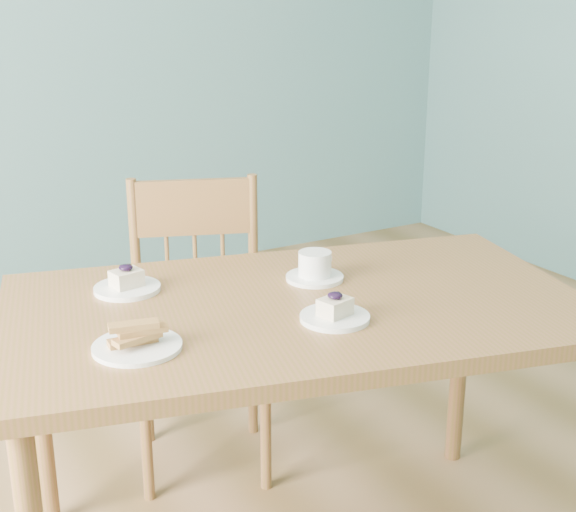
{
  "coord_description": "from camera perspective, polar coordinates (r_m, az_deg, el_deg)",
  "views": [
    {
      "loc": [
        -0.81,
        -1.45,
        1.45
      ],
      "look_at": [
        0.11,
        0.14,
        0.84
      ],
      "focal_mm": 50.0,
      "sensor_mm": 36.0,
      "label": 1
    }
  ],
  "objects": [
    {
      "name": "cheesecake_plate_far",
      "position": [
        2.03,
        -11.38,
        -1.97
      ],
      "size": [
        0.16,
        0.16,
        0.07
      ],
      "rotation": [
        0.0,
        0.0,
        0.19
      ],
      "color": "white",
      "rests_on": "dining_table"
    },
    {
      "name": "dining_chair",
      "position": [
        2.51,
        -6.31,
        -4.93
      ],
      "size": [
        0.53,
        0.52,
        0.91
      ],
      "rotation": [
        0.0,
        0.0,
        -0.37
      ],
      "color": "brown",
      "rests_on": "ground"
    },
    {
      "name": "coffee_cup",
      "position": [
        2.07,
        1.94,
        -0.84
      ],
      "size": [
        0.15,
        0.15,
        0.07
      ],
      "rotation": [
        0.0,
        0.0,
        0.3
      ],
      "color": "white",
      "rests_on": "dining_table"
    },
    {
      "name": "cheesecake_plate_near",
      "position": [
        1.82,
        3.35,
        -4.06
      ],
      "size": [
        0.16,
        0.16,
        0.07
      ],
      "rotation": [
        0.0,
        0.0,
        0.25
      ],
      "color": "white",
      "rests_on": "dining_table"
    },
    {
      "name": "biscotti_plate",
      "position": [
        1.7,
        -10.7,
        -5.94
      ],
      "size": [
        0.19,
        0.19,
        0.06
      ],
      "rotation": [
        0.0,
        0.0,
        0.01
      ],
      "color": "white",
      "rests_on": "dining_table"
    },
    {
      "name": "dining_table",
      "position": [
        1.96,
        0.68,
        -5.29
      ],
      "size": [
        1.54,
        1.11,
        0.74
      ],
      "rotation": [
        0.0,
        0.0,
        -0.25
      ],
      "color": "brown",
      "rests_on": "ground"
    },
    {
      "name": "room",
      "position": [
        1.67,
        -0.96,
        14.81
      ],
      "size": [
        5.01,
        5.01,
        2.71
      ],
      "color": "#A9794F",
      "rests_on": "ground"
    }
  ]
}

